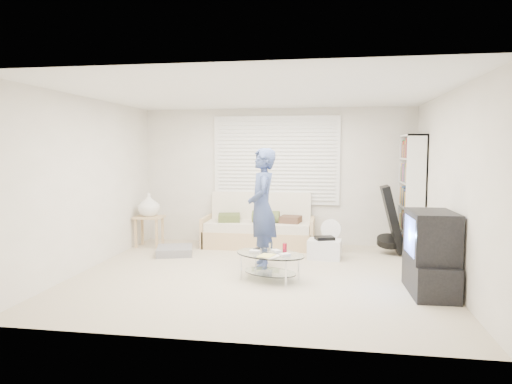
% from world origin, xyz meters
% --- Properties ---
extents(ground, '(5.00, 5.00, 0.00)m').
position_xyz_m(ground, '(0.00, 0.00, 0.00)').
color(ground, '#B6A88D').
rests_on(ground, ground).
extents(room_shell, '(5.02, 4.52, 2.51)m').
position_xyz_m(room_shell, '(0.00, 0.48, 1.63)').
color(room_shell, beige).
rests_on(room_shell, ground).
extents(window_blinds, '(2.32, 0.08, 1.62)m').
position_xyz_m(window_blinds, '(0.00, 2.20, 1.55)').
color(window_blinds, silver).
rests_on(window_blinds, ground).
extents(futon_sofa, '(1.97, 0.80, 0.96)m').
position_xyz_m(futon_sofa, '(-0.27, 1.87, 0.32)').
color(futon_sofa, tan).
rests_on(futon_sofa, ground).
extents(grey_floor_pillow, '(0.72, 0.72, 0.13)m').
position_xyz_m(grey_floor_pillow, '(-1.56, 1.02, 0.07)').
color(grey_floor_pillow, slate).
rests_on(grey_floor_pillow, ground).
extents(side_table, '(0.49, 0.39, 0.97)m').
position_xyz_m(side_table, '(-2.22, 1.55, 0.72)').
color(side_table, tan).
rests_on(side_table, ground).
extents(bookshelf, '(0.31, 0.84, 1.99)m').
position_xyz_m(bookshelf, '(2.32, 1.70, 1.00)').
color(bookshelf, white).
rests_on(bookshelf, ground).
extents(guitar_case, '(0.45, 0.42, 1.13)m').
position_xyz_m(guitar_case, '(2.02, 1.63, 0.51)').
color(guitar_case, black).
rests_on(guitar_case, ground).
extents(floor_fan, '(0.36, 0.23, 0.58)m').
position_xyz_m(floor_fan, '(1.01, 1.59, 0.34)').
color(floor_fan, white).
rests_on(floor_fan, ground).
extents(storage_bin, '(0.55, 0.41, 0.36)m').
position_xyz_m(storage_bin, '(0.91, 1.11, 0.16)').
color(storage_bin, white).
rests_on(storage_bin, ground).
extents(tv_unit, '(0.54, 0.94, 1.01)m').
position_xyz_m(tv_unit, '(2.20, -0.47, 0.49)').
color(tv_unit, black).
rests_on(tv_unit, ground).
extents(coffee_table, '(1.13, 0.93, 0.48)m').
position_xyz_m(coffee_table, '(0.21, -0.21, 0.29)').
color(coffee_table, silver).
rests_on(coffee_table, ground).
extents(standing_person, '(0.53, 0.71, 1.77)m').
position_xyz_m(standing_person, '(0.00, 0.45, 0.88)').
color(standing_person, '#2F4C6E').
rests_on(standing_person, ground).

